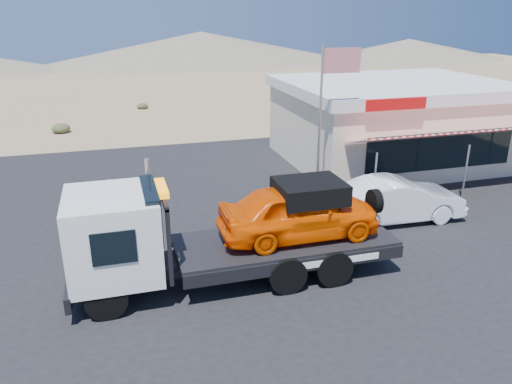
{
  "coord_description": "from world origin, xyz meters",
  "views": [
    {
      "loc": [
        -2.69,
        -12.34,
        7.18
      ],
      "look_at": [
        1.63,
        2.43,
        1.5
      ],
      "focal_mm": 35.0,
      "sensor_mm": 36.0,
      "label": 1
    }
  ],
  "objects_px": {
    "jerky_store": "(392,121)",
    "flagpole": "(326,107)",
    "tow_truck": "(228,227)",
    "white_sedan": "(397,200)"
  },
  "relations": [
    {
      "from": "flagpole",
      "to": "tow_truck",
      "type": "bearing_deg",
      "value": -135.8
    },
    {
      "from": "jerky_store",
      "to": "white_sedan",
      "type": "bearing_deg",
      "value": -118.65
    },
    {
      "from": "tow_truck",
      "to": "jerky_store",
      "type": "distance_m",
      "value": 13.95
    },
    {
      "from": "tow_truck",
      "to": "flagpole",
      "type": "distance_m",
      "value": 7.16
    },
    {
      "from": "jerky_store",
      "to": "flagpole",
      "type": "xyz_separation_m",
      "value": [
        -5.57,
        -4.47,
        1.77
      ]
    },
    {
      "from": "jerky_store",
      "to": "flagpole",
      "type": "distance_m",
      "value": 7.36
    },
    {
      "from": "white_sedan",
      "to": "flagpole",
      "type": "xyz_separation_m",
      "value": [
        -1.8,
        2.42,
        2.96
      ]
    },
    {
      "from": "tow_truck",
      "to": "jerky_store",
      "type": "relative_size",
      "value": 0.85
    },
    {
      "from": "tow_truck",
      "to": "white_sedan",
      "type": "relative_size",
      "value": 1.87
    },
    {
      "from": "jerky_store",
      "to": "flagpole",
      "type": "relative_size",
      "value": 1.73
    }
  ]
}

